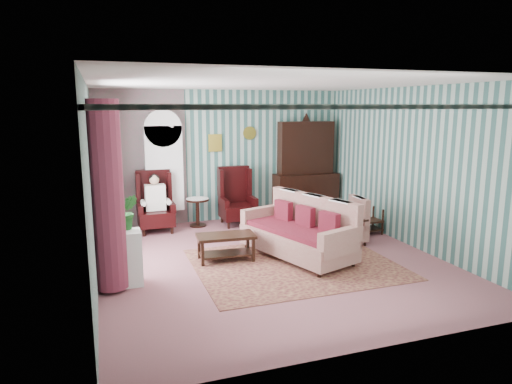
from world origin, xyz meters
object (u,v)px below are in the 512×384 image
object	(u,v)px
seated_woman	(155,204)
nest_table	(369,221)
floral_armchair	(346,218)
dresser_hutch	(306,166)
wingback_right	(237,196)
round_side_table	(198,212)
coffee_table	(226,248)
plant_stand	(122,259)
sofa	(297,225)
bookcase	(164,175)
wingback_left	(155,202)

from	to	relation	value
seated_woman	nest_table	xyz separation A→B (m)	(4.07, -1.55, -0.32)
seated_woman	floral_armchair	world-z (taller)	seated_woman
dresser_hutch	wingback_right	world-z (taller)	dresser_hutch
round_side_table	coffee_table	size ratio (longest dim) A/B	0.62
plant_stand	sofa	distance (m)	2.91
bookcase	wingback_right	world-z (taller)	bookcase
wingback_left	round_side_table	world-z (taller)	wingback_left
round_side_table	nest_table	bearing A→B (deg)	-28.20
sofa	coffee_table	size ratio (longest dim) A/B	2.18
bookcase	wingback_right	size ratio (longest dim) A/B	1.79
seated_woman	plant_stand	world-z (taller)	seated_woman
wingback_right	floral_armchair	xyz separation A→B (m)	(1.54, -1.96, -0.15)
floral_armchair	bookcase	bearing A→B (deg)	54.34
wingback_right	sofa	distance (m)	2.43
dresser_hutch	nest_table	distance (m)	2.11
bookcase	nest_table	world-z (taller)	bookcase
nest_table	sofa	xyz separation A→B (m)	(-1.98, -0.86, 0.30)
bookcase	wingback_right	xyz separation A→B (m)	(1.50, -0.39, -0.50)
coffee_table	wingback_right	bearing A→B (deg)	68.61
wingback_left	coffee_table	xyz separation A→B (m)	(0.89, -2.20, -0.40)
bookcase	wingback_left	size ratio (longest dim) A/B	1.79
floral_armchair	round_side_table	bearing A→B (deg)	50.60
sofa	coffee_table	world-z (taller)	sofa
wingback_left	seated_woman	distance (m)	0.04
dresser_hutch	plant_stand	xyz separation A→B (m)	(-4.30, -3.02, -0.78)
floral_armchair	coffee_table	bearing A→B (deg)	97.68
dresser_hutch	coffee_table	world-z (taller)	dresser_hutch
round_side_table	plant_stand	bearing A→B (deg)	-120.38
coffee_table	dresser_hutch	bearing A→B (deg)	43.39
seated_woman	sofa	distance (m)	3.19
sofa	nest_table	bearing A→B (deg)	-85.22
bookcase	seated_woman	distance (m)	0.70
wingback_left	nest_table	distance (m)	4.37
wingback_left	seated_woman	xyz separation A→B (m)	(0.00, 0.00, -0.04)
wingback_right	sofa	size ratio (longest dim) A/B	0.60
sofa	wingback_left	bearing A→B (deg)	22.28
wingback_left	nest_table	bearing A→B (deg)	-20.85
wingback_left	sofa	distance (m)	3.19
wingback_left	wingback_right	size ratio (longest dim) A/B	1.00
seated_woman	sofa	xyz separation A→B (m)	(2.09, -2.41, -0.02)
bookcase	coffee_table	world-z (taller)	bookcase
bookcase	seated_woman	world-z (taller)	bookcase
nest_table	sofa	size ratio (longest dim) A/B	0.26
sofa	round_side_table	bearing A→B (deg)	6.26
plant_stand	dresser_hutch	bearing A→B (deg)	35.08
bookcase	nest_table	bearing A→B (deg)	-26.92
bookcase	sofa	size ratio (longest dim) A/B	1.07
bookcase	sofa	distance (m)	3.39
floral_armchair	nest_table	bearing A→B (deg)	-60.12
wingback_right	seated_woman	size ratio (longest dim) A/B	1.06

